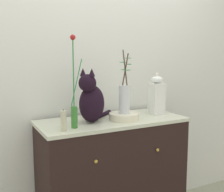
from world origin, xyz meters
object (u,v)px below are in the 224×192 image
object	(u,v)px
vase_glass_clear	(124,97)
candle_pillar	(64,121)
vase_slim_green	(74,103)
jar_lidded_porcelain	(157,96)
sideboard	(112,177)
bowl_porcelain	(124,117)
cat_sitting	(91,100)

from	to	relation	value
vase_glass_clear	candle_pillar	distance (m)	0.53
vase_slim_green	vase_glass_clear	world-z (taller)	vase_slim_green
vase_slim_green	jar_lidded_porcelain	xyz separation A→B (m)	(0.76, 0.12, -0.02)
jar_lidded_porcelain	candle_pillar	size ratio (longest dim) A/B	2.35
vase_slim_green	candle_pillar	world-z (taller)	vase_slim_green
sideboard	vase_slim_green	size ratio (longest dim) A/B	1.82
bowl_porcelain	candle_pillar	distance (m)	0.52
vase_slim_green	candle_pillar	size ratio (longest dim) A/B	4.27
bowl_porcelain	vase_glass_clear	xyz separation A→B (m)	(0.00, -0.00, 0.15)
cat_sitting	vase_slim_green	distance (m)	0.20
vase_glass_clear	vase_slim_green	bearing A→B (deg)	-172.51
cat_sitting	jar_lidded_porcelain	world-z (taller)	cat_sitting
vase_slim_green	jar_lidded_porcelain	world-z (taller)	vase_slim_green
vase_glass_clear	jar_lidded_porcelain	distance (m)	0.35
cat_sitting	bowl_porcelain	world-z (taller)	cat_sitting
bowl_porcelain	jar_lidded_porcelain	distance (m)	0.38
vase_slim_green	candle_pillar	distance (m)	0.14
candle_pillar	vase_glass_clear	bearing A→B (deg)	11.07
sideboard	bowl_porcelain	bearing A→B (deg)	-38.77
bowl_porcelain	jar_lidded_porcelain	xyz separation A→B (m)	(0.35, 0.07, 0.13)
vase_slim_green	jar_lidded_porcelain	size ratio (longest dim) A/B	1.82
vase_glass_clear	cat_sitting	bearing A→B (deg)	169.54
vase_slim_green	bowl_porcelain	distance (m)	0.44
cat_sitting	candle_pillar	distance (m)	0.31
cat_sitting	bowl_porcelain	bearing A→B (deg)	-10.43
bowl_porcelain	vase_slim_green	bearing A→B (deg)	-172.46
sideboard	candle_pillar	bearing A→B (deg)	-159.98
vase_glass_clear	sideboard	bearing A→B (deg)	141.37
cat_sitting	bowl_porcelain	distance (m)	0.29
sideboard	jar_lidded_porcelain	bearing A→B (deg)	1.25
sideboard	candle_pillar	distance (m)	0.71
bowl_porcelain	candle_pillar	world-z (taller)	candle_pillar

